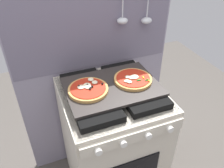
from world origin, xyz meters
name	(u,v)px	position (x,y,z in m)	size (l,w,h in m)	color
kitchen_backsplash	(95,75)	(0.00, 0.33, 0.79)	(1.10, 0.09, 1.55)	gray
stove	(112,140)	(0.00, 0.00, 0.45)	(0.60, 0.64, 0.90)	beige
baking_tray	(112,87)	(0.00, 0.00, 0.91)	(0.54, 0.38, 0.02)	#2D2826
pizza_left	(88,89)	(-0.14, 0.00, 0.93)	(0.23, 0.23, 0.03)	tan
pizza_right	(133,79)	(0.13, 0.00, 0.93)	(0.23, 0.23, 0.03)	tan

